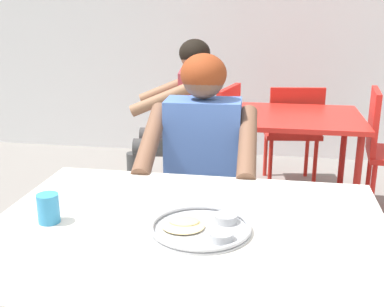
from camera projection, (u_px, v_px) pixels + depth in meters
The scene contains 9 objects.
table_foreground at pixel (187, 248), 1.43m from camera, with size 1.19×0.91×0.76m.
thali_tray at pixel (202, 227), 1.38m from camera, with size 0.30×0.30×0.03m.
drinking_cup at pixel (48, 207), 1.43m from camera, with size 0.07×0.07×0.09m.
chair_foreground at pixel (206, 192), 2.40m from camera, with size 0.42×0.46×0.83m.
diner_foreground at pixel (201, 163), 2.13m from camera, with size 0.50×0.56×1.19m.
table_background_red at pixel (299, 129), 3.15m from camera, with size 0.80×0.77×0.71m.
chair_red_left at pixel (213, 138), 3.31m from camera, with size 0.50×0.52×0.87m.
chair_red_far at pixel (293, 128), 3.73m from camera, with size 0.48×0.46×0.81m.
patron_background at pixel (181, 111), 3.24m from camera, with size 0.59×0.54×1.19m.
Camera 1 is at (0.25, -1.20, 1.38)m, focal length 44.74 mm.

